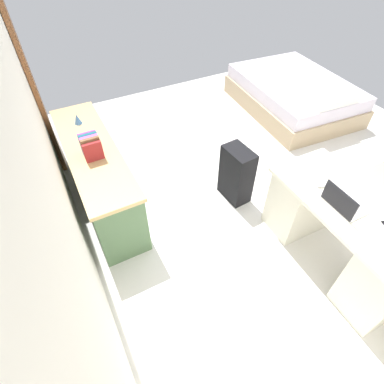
{
  "coord_description": "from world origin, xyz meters",
  "views": [
    {
      "loc": [
        -2.08,
        2.07,
        2.54
      ],
      "look_at": [
        -0.38,
        1.17,
        0.6
      ],
      "focal_mm": 28.38,
      "sensor_mm": 36.0,
      "label": 1
    }
  ],
  "objects_px": {
    "credenza": "(99,176)",
    "suitcase_black": "(236,175)",
    "laptop": "(342,203)",
    "figurine_small": "(77,119)",
    "desk": "(341,234)",
    "bed": "(293,95)",
    "computer_mouse": "(322,184)"
  },
  "relations": [
    {
      "from": "computer_mouse",
      "to": "desk",
      "type": "bearing_deg",
      "value": -167.64
    },
    {
      "from": "laptop",
      "to": "figurine_small",
      "type": "xyz_separation_m",
      "value": [
        2.18,
        1.59,
        0.02
      ]
    },
    {
      "from": "desk",
      "to": "laptop",
      "type": "xyz_separation_m",
      "value": [
        0.06,
        0.11,
        0.39
      ]
    },
    {
      "from": "laptop",
      "to": "computer_mouse",
      "type": "distance_m",
      "value": 0.27
    },
    {
      "from": "credenza",
      "to": "laptop",
      "type": "relative_size",
      "value": 5.71
    },
    {
      "from": "suitcase_black",
      "to": "credenza",
      "type": "bearing_deg",
      "value": 60.69
    },
    {
      "from": "credenza",
      "to": "computer_mouse",
      "type": "relative_size",
      "value": 18.0
    },
    {
      "from": "laptop",
      "to": "figurine_small",
      "type": "height_order",
      "value": "laptop"
    },
    {
      "from": "computer_mouse",
      "to": "figurine_small",
      "type": "relative_size",
      "value": 0.91
    },
    {
      "from": "suitcase_black",
      "to": "laptop",
      "type": "distance_m",
      "value": 1.19
    },
    {
      "from": "desk",
      "to": "laptop",
      "type": "bearing_deg",
      "value": 60.63
    },
    {
      "from": "suitcase_black",
      "to": "figurine_small",
      "type": "xyz_separation_m",
      "value": [
        1.11,
        1.35,
        0.47
      ]
    },
    {
      "from": "credenza",
      "to": "figurine_small",
      "type": "distance_m",
      "value": 0.65
    },
    {
      "from": "bed",
      "to": "suitcase_black",
      "type": "xyz_separation_m",
      "value": [
        -1.22,
        1.89,
        0.08
      ]
    },
    {
      "from": "laptop",
      "to": "computer_mouse",
      "type": "relative_size",
      "value": 3.15
    },
    {
      "from": "figurine_small",
      "to": "computer_mouse",
      "type": "bearing_deg",
      "value": -139.71
    },
    {
      "from": "suitcase_black",
      "to": "laptop",
      "type": "bearing_deg",
      "value": -171.69
    },
    {
      "from": "laptop",
      "to": "desk",
      "type": "bearing_deg",
      "value": -119.37
    },
    {
      "from": "laptop",
      "to": "figurine_small",
      "type": "relative_size",
      "value": 2.86
    },
    {
      "from": "desk",
      "to": "bed",
      "type": "bearing_deg",
      "value": -33.21
    },
    {
      "from": "computer_mouse",
      "to": "laptop",
      "type": "bearing_deg",
      "value": 170.98
    },
    {
      "from": "desk",
      "to": "figurine_small",
      "type": "bearing_deg",
      "value": 37.04
    },
    {
      "from": "suitcase_black",
      "to": "laptop",
      "type": "relative_size",
      "value": 2.07
    },
    {
      "from": "figurine_small",
      "to": "desk",
      "type": "bearing_deg",
      "value": -142.96
    },
    {
      "from": "bed",
      "to": "figurine_small",
      "type": "height_order",
      "value": "figurine_small"
    },
    {
      "from": "bed",
      "to": "figurine_small",
      "type": "relative_size",
      "value": 18.19
    },
    {
      "from": "suitcase_black",
      "to": "figurine_small",
      "type": "relative_size",
      "value": 5.92
    },
    {
      "from": "credenza",
      "to": "suitcase_black",
      "type": "height_order",
      "value": "credenza"
    },
    {
      "from": "desk",
      "to": "bed",
      "type": "relative_size",
      "value": 0.73
    },
    {
      "from": "desk",
      "to": "computer_mouse",
      "type": "height_order",
      "value": "computer_mouse"
    },
    {
      "from": "credenza",
      "to": "figurine_small",
      "type": "bearing_deg",
      "value": 0.18
    },
    {
      "from": "desk",
      "to": "credenza",
      "type": "relative_size",
      "value": 0.81
    }
  ]
}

